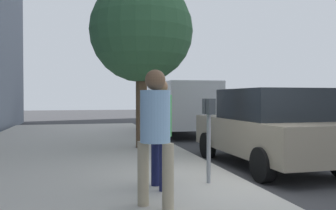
# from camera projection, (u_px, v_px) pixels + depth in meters

# --- Properties ---
(ground_plane) EXTENTS (80.00, 80.00, 0.00)m
(ground_plane) POSITION_uv_depth(u_px,v_px,m) (240.00, 186.00, 6.53)
(ground_plane) COLOR #38383A
(ground_plane) RESTS_ON ground
(sidewalk_slab) EXTENTS (28.00, 6.00, 0.15)m
(sidewalk_slab) POSITION_uv_depth(u_px,v_px,m) (66.00, 191.00, 5.83)
(sidewalk_slab) COLOR #B7B2A8
(sidewalk_slab) RESTS_ON ground_plane
(parking_meter) EXTENTS (0.36, 0.12, 1.41)m
(parking_meter) POSITION_uv_depth(u_px,v_px,m) (209.00, 122.00, 6.07)
(parking_meter) COLOR gray
(parking_meter) RESTS_ON sidewalk_slab
(pedestrian_at_meter) EXTENTS (0.52, 0.38, 1.73)m
(pedestrian_at_meter) POSITION_uv_depth(u_px,v_px,m) (160.00, 124.00, 5.73)
(pedestrian_at_meter) COLOR #191E4C
(pedestrian_at_meter) RESTS_ON sidewalk_slab
(pedestrian_bystander) EXTENTS (0.43, 0.42, 1.79)m
(pedestrian_bystander) POSITION_uv_depth(u_px,v_px,m) (155.00, 126.00, 4.70)
(pedestrian_bystander) COLOR tan
(pedestrian_bystander) RESTS_ON sidewalk_slab
(parked_sedan_near) EXTENTS (4.44, 2.04, 1.77)m
(parked_sedan_near) POSITION_uv_depth(u_px,v_px,m) (267.00, 127.00, 8.29)
(parked_sedan_near) COLOR gray
(parked_sedan_near) RESTS_ON ground_plane
(parked_van_far) EXTENTS (5.25, 2.22, 2.18)m
(parked_van_far) POSITION_uv_depth(u_px,v_px,m) (181.00, 105.00, 15.42)
(parked_van_far) COLOR silver
(parked_van_far) RESTS_ON ground_plane
(street_tree) EXTENTS (2.92, 2.92, 4.79)m
(street_tree) POSITION_uv_depth(u_px,v_px,m) (141.00, 31.00, 10.34)
(street_tree) COLOR brown
(street_tree) RESTS_ON sidewalk_slab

